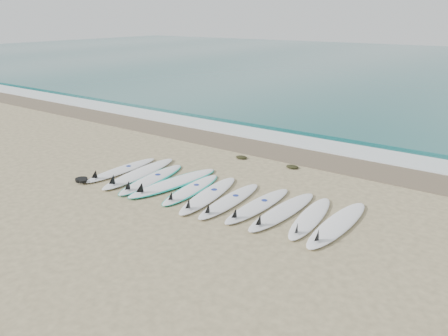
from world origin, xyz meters
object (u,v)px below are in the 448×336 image
Objects in this scene: surfboard_5 at (208,195)px; leash_coil at (82,180)px; surfboard_10 at (336,225)px; surfboard_0 at (120,170)px.

surfboard_5 is 5.85× the size of leash_coil.
leash_coil is (-6.53, -1.44, -0.01)m from surfboard_10.
surfboard_10 is 5.88× the size of leash_coil.
surfboard_0 is 6.29m from surfboard_10.
surfboard_0 is 5.53× the size of leash_coil.
leash_coil is (-3.38, -1.11, -0.01)m from surfboard_5.
surfboard_5 is 3.56m from leash_coil.
surfboard_0 is 3.13m from surfboard_5.
surfboard_5 is at bearing 0.18° from surfboard_0.
surfboard_5 is at bearing 18.19° from leash_coil.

